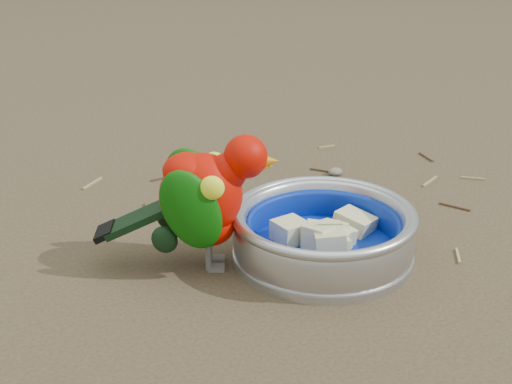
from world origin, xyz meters
TOP-DOWN VIEW (x-y plane):
  - ground at (0.00, 0.00)m, footprint 60.00×60.00m
  - food_bowl at (0.06, 0.06)m, footprint 0.21×0.21m
  - bowl_wall at (0.06, 0.06)m, footprint 0.21×0.21m
  - fruit_wedges at (0.06, 0.06)m, footprint 0.12×0.12m
  - lory_parrot at (-0.06, 0.11)m, footprint 0.20×0.17m
  - ground_debris at (0.01, 0.03)m, footprint 0.90×0.80m

SIDE VIEW (x-z plane):
  - ground at x=0.00m, z-range 0.00..0.00m
  - ground_debris at x=0.01m, z-range 0.00..0.01m
  - food_bowl at x=0.06m, z-range 0.00..0.02m
  - fruit_wedges at x=0.06m, z-range 0.02..0.05m
  - bowl_wall at x=0.06m, z-range 0.02..0.06m
  - lory_parrot at x=-0.06m, z-range 0.00..0.15m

